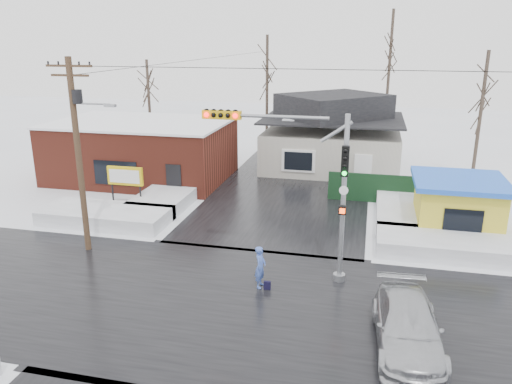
% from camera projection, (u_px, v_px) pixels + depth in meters
% --- Properties ---
extents(ground, '(120.00, 120.00, 0.00)m').
position_uv_depth(ground, '(228.00, 305.00, 19.04)').
color(ground, white).
rests_on(ground, ground).
extents(road_ns, '(10.00, 120.00, 0.02)m').
position_uv_depth(road_ns, '(228.00, 305.00, 19.04)').
color(road_ns, black).
rests_on(road_ns, ground).
extents(road_ew, '(120.00, 10.00, 0.02)m').
position_uv_depth(road_ew, '(228.00, 305.00, 19.04)').
color(road_ew, black).
rests_on(road_ew, ground).
extents(snowbank_nw, '(7.00, 3.00, 0.80)m').
position_uv_depth(snowbank_nw, '(106.00, 216.00, 27.39)').
color(snowbank_nw, white).
rests_on(snowbank_nw, ground).
extents(snowbank_ne, '(7.00, 3.00, 0.80)m').
position_uv_depth(snowbank_ne, '(453.00, 245.00, 23.48)').
color(snowbank_ne, white).
rests_on(snowbank_ne, ground).
extents(snowbank_nside_w, '(3.00, 8.00, 0.80)m').
position_uv_depth(snowbank_nside_w, '(175.00, 192.00, 31.61)').
color(snowbank_nside_w, white).
rests_on(snowbank_nside_w, ground).
extents(snowbank_nside_e, '(3.00, 8.00, 0.80)m').
position_uv_depth(snowbank_nside_e, '(403.00, 208.00, 28.56)').
color(snowbank_nside_e, white).
rests_on(snowbank_nside_e, ground).
extents(traffic_signal, '(6.05, 0.68, 7.00)m').
position_uv_depth(traffic_signal, '(305.00, 174.00, 19.93)').
color(traffic_signal, gray).
rests_on(traffic_signal, ground).
extents(utility_pole, '(3.15, 0.44, 9.00)m').
position_uv_depth(utility_pole, '(79.00, 145.00, 22.51)').
color(utility_pole, '#382619').
rests_on(utility_pole, ground).
extents(brick_building, '(12.20, 8.20, 4.12)m').
position_uv_depth(brick_building, '(142.00, 150.00, 35.69)').
color(brick_building, maroon).
rests_on(brick_building, ground).
extents(marquee_sign, '(2.20, 0.21, 2.55)m').
position_uv_depth(marquee_sign, '(125.00, 177.00, 29.26)').
color(marquee_sign, black).
rests_on(marquee_sign, ground).
extents(house, '(10.40, 8.40, 5.76)m').
position_uv_depth(house, '(332.00, 135.00, 38.29)').
color(house, '#B9B4A7').
rests_on(house, ground).
extents(kiosk, '(4.60, 4.60, 2.88)m').
position_uv_depth(kiosk, '(457.00, 205.00, 25.84)').
color(kiosk, gold).
rests_on(kiosk, ground).
extents(fence, '(8.00, 0.12, 1.80)m').
position_uv_depth(fence, '(394.00, 190.00, 30.38)').
color(fence, black).
rests_on(fence, ground).
extents(tree_far_left, '(3.00, 3.00, 10.00)m').
position_uv_depth(tree_far_left, '(267.00, 60.00, 41.73)').
color(tree_far_left, '#332821').
rests_on(tree_far_left, ground).
extents(tree_far_mid, '(3.00, 3.00, 12.00)m').
position_uv_depth(tree_far_mid, '(391.00, 40.00, 40.95)').
color(tree_far_mid, '#332821').
rests_on(tree_far_mid, ground).
extents(tree_far_right, '(3.00, 3.00, 9.00)m').
position_uv_depth(tree_far_right, '(485.00, 79.00, 32.91)').
color(tree_far_right, '#332821').
rests_on(tree_far_right, ground).
extents(tree_far_west, '(3.00, 3.00, 8.00)m').
position_uv_depth(tree_far_west, '(148.00, 79.00, 42.52)').
color(tree_far_west, '#332821').
rests_on(tree_far_west, ground).
extents(pedestrian, '(0.47, 0.67, 1.76)m').
position_uv_depth(pedestrian, '(260.00, 267.00, 20.16)').
color(pedestrian, '#4462BE').
rests_on(pedestrian, ground).
extents(car, '(2.37, 5.20, 1.48)m').
position_uv_depth(car, '(407.00, 327.00, 16.27)').
color(car, '#B6B8BE').
rests_on(car, ground).
extents(shopping_bag, '(0.29, 0.14, 0.35)m').
position_uv_depth(shopping_bag, '(267.00, 286.00, 20.14)').
color(shopping_bag, black).
rests_on(shopping_bag, ground).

